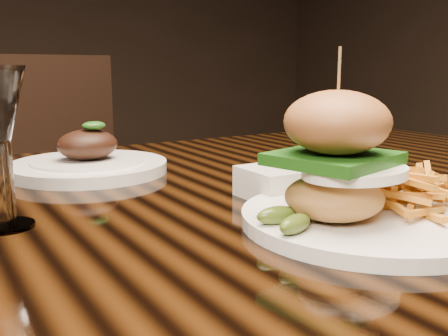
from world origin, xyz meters
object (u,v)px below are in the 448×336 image
burger_plate (364,184)px  chair_far (64,198)px  dining_table (192,246)px  far_dish (88,163)px

burger_plate → chair_far: (-0.04, 1.12, -0.26)m
dining_table → far_dish: size_ratio=6.41×
burger_plate → chair_far: 1.15m
dining_table → burger_plate: 0.28m
burger_plate → dining_table: bearing=107.0°
dining_table → far_dish: bearing=111.8°
dining_table → chair_far: chair_far is taller
dining_table → far_dish: (-0.08, 0.20, 0.09)m
burger_plate → far_dish: bearing=108.0°
dining_table → burger_plate: burger_plate is taller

